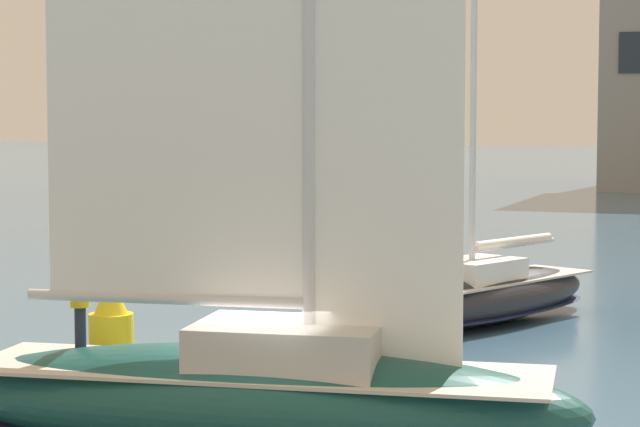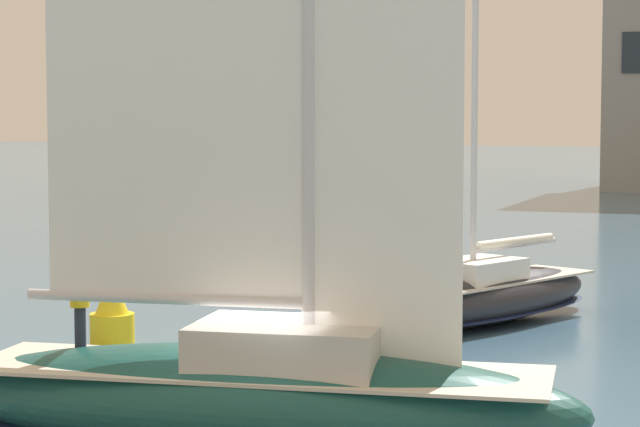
{
  "view_description": "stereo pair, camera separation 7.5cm",
  "coord_description": "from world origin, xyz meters",
  "px_view_note": "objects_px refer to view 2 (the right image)",
  "views": [
    {
      "loc": [
        8.08,
        -18.82,
        5.73
      ],
      "look_at": [
        0.0,
        3.0,
        3.86
      ],
      "focal_mm": 70.0,
      "sensor_mm": 36.0,
      "label": 1
    },
    {
      "loc": [
        8.15,
        -18.8,
        5.73
      ],
      "look_at": [
        0.0,
        3.0,
        3.86
      ],
      "focal_mm": 70.0,
      "sensor_mm": 36.0,
      "label": 2
    }
  ],
  "objects_px": {
    "sailboat_main": "(258,387)",
    "channel_buoy": "(112,315)",
    "sailboat_moored_near_marina": "(224,202)",
    "sailboat_moored_outer_mooring": "(108,185)",
    "sailboat_moored_mid_channel": "(487,294)"
  },
  "relations": [
    {
      "from": "sailboat_moored_near_marina",
      "to": "channel_buoy",
      "type": "relative_size",
      "value": 5.24
    },
    {
      "from": "sailboat_moored_mid_channel",
      "to": "sailboat_moored_outer_mooring",
      "type": "bearing_deg",
      "value": 130.33
    },
    {
      "from": "sailboat_moored_near_marina",
      "to": "sailboat_moored_mid_channel",
      "type": "relative_size",
      "value": 0.87
    },
    {
      "from": "sailboat_moored_outer_mooring",
      "to": "sailboat_main",
      "type": "bearing_deg",
      "value": -57.8
    },
    {
      "from": "sailboat_moored_near_marina",
      "to": "sailboat_moored_outer_mooring",
      "type": "bearing_deg",
      "value": 139.51
    },
    {
      "from": "sailboat_moored_outer_mooring",
      "to": "channel_buoy",
      "type": "relative_size",
      "value": 4.99
    },
    {
      "from": "channel_buoy",
      "to": "sailboat_main",
      "type": "bearing_deg",
      "value": -47.03
    },
    {
      "from": "sailboat_main",
      "to": "channel_buoy",
      "type": "height_order",
      "value": "sailboat_main"
    },
    {
      "from": "sailboat_moored_near_marina",
      "to": "sailboat_moored_outer_mooring",
      "type": "distance_m",
      "value": 19.77
    },
    {
      "from": "sailboat_main",
      "to": "sailboat_moored_near_marina",
      "type": "distance_m",
      "value": 50.8
    },
    {
      "from": "sailboat_moored_near_marina",
      "to": "sailboat_moored_outer_mooring",
      "type": "relative_size",
      "value": 1.05
    },
    {
      "from": "sailboat_moored_near_marina",
      "to": "sailboat_main",
      "type": "bearing_deg",
      "value": -64.45
    },
    {
      "from": "sailboat_moored_mid_channel",
      "to": "sailboat_main",
      "type": "bearing_deg",
      "value": -92.33
    },
    {
      "from": "sailboat_moored_mid_channel",
      "to": "channel_buoy",
      "type": "bearing_deg",
      "value": -139.9
    },
    {
      "from": "channel_buoy",
      "to": "sailboat_moored_near_marina",
      "type": "bearing_deg",
      "value": 111.03
    }
  ]
}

